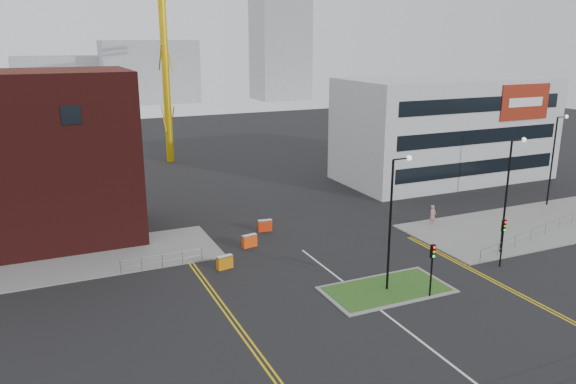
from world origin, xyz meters
name	(u,v)px	position (x,y,z in m)	size (l,w,h in m)	color
ground	(440,356)	(0.00, 0.00, 0.00)	(200.00, 200.00, 0.00)	black
pavement_left	(29,267)	(-20.00, 22.00, 0.06)	(28.00, 8.00, 0.12)	slate
pavement_right	(534,224)	(22.00, 14.00, 0.06)	(24.00, 10.00, 0.12)	slate
island_kerb	(387,290)	(2.00, 8.00, 0.04)	(8.60, 4.60, 0.08)	slate
grass_island	(387,289)	(2.00, 8.00, 0.06)	(8.00, 4.00, 0.12)	#25531B
office_block	(445,129)	(26.01, 31.97, 6.00)	(25.00, 12.20, 12.00)	#B0B2B5
streetlamp_island	(393,213)	(2.22, 8.00, 5.41)	(1.46, 0.36, 9.18)	black
streetlamp_right_near	(509,187)	(14.22, 10.00, 5.41)	(1.46, 0.36, 9.18)	black
streetlamp_right_far	(555,153)	(28.22, 18.00, 5.41)	(1.46, 0.36, 9.18)	black
traffic_light_island	(432,260)	(4.00, 5.98, 2.57)	(0.28, 0.33, 3.65)	black
traffic_light_right	(503,234)	(12.00, 7.98, 2.57)	(0.28, 0.33, 3.65)	black
railing_left	(162,259)	(-11.00, 18.00, 0.74)	(6.05, 0.05, 1.10)	gray
railing_right	(546,227)	(20.50, 11.50, 0.78)	(19.05, 5.05, 1.10)	gray
centre_line	(417,338)	(0.00, 2.00, 0.01)	(0.15, 30.00, 0.01)	silver
yellow_left_a	(222,309)	(-9.00, 10.00, 0.01)	(0.12, 24.00, 0.01)	gold
yellow_left_b	(226,308)	(-8.70, 10.00, 0.01)	(0.12, 24.00, 0.01)	gold
yellow_right_a	(494,282)	(9.50, 6.00, 0.01)	(0.12, 20.00, 0.01)	gold
yellow_right_b	(497,282)	(9.80, 6.00, 0.01)	(0.12, 20.00, 0.01)	gold
skyline_b	(150,72)	(10.00, 130.00, 8.00)	(24.00, 12.00, 16.00)	gray
skyline_c	(280,48)	(45.00, 125.00, 14.00)	(14.00, 12.00, 28.00)	gray
skyline_d	(74,79)	(-8.00, 140.00, 6.00)	(30.00, 12.00, 12.00)	gray
pedestrian	(433,215)	(13.37, 17.69, 0.97)	(0.71, 0.47, 1.95)	tan
barrier_left	(225,262)	(-6.83, 16.00, 0.55)	(1.26, 0.63, 1.01)	orange
barrier_mid	(249,240)	(-3.60, 19.45, 0.57)	(1.29, 0.62, 1.04)	#FE4A0E
barrier_right	(265,225)	(-1.00, 22.55, 0.56)	(1.27, 0.58, 1.03)	red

